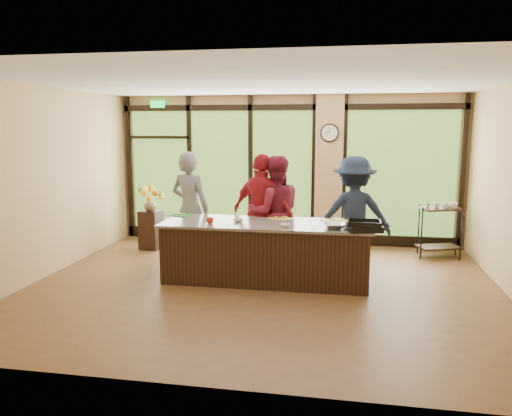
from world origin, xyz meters
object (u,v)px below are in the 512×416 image
at_px(island_base, 266,253).
at_px(bar_cart, 440,225).
at_px(cook_left, 190,208).
at_px(flower_stand, 151,230).
at_px(roasting_pan, 364,228).
at_px(cook_right, 354,215).

bearing_deg(island_base, bar_cart, 33.81).
height_order(cook_left, flower_stand, cook_left).
xyz_separation_m(island_base, flower_stand, (-2.54, 1.62, -0.06)).
distance_m(flower_stand, bar_cart, 5.45).
relative_size(island_base, roasting_pan, 6.70).
xyz_separation_m(island_base, bar_cart, (2.90, 1.94, 0.17)).
height_order(island_base, cook_left, cook_left).
relative_size(cook_right, flower_stand, 2.52).
bearing_deg(island_base, cook_right, 29.97).
xyz_separation_m(cook_right, bar_cart, (1.57, 1.18, -0.34)).
distance_m(cook_left, roasting_pan, 3.12).
height_order(island_base, flower_stand, island_base).
bearing_deg(bar_cart, flower_stand, 165.03).
relative_size(island_base, flower_stand, 4.11).
bearing_deg(island_base, flower_stand, 147.37).
height_order(island_base, roasting_pan, roasting_pan).
relative_size(roasting_pan, flower_stand, 0.61).
bearing_deg(bar_cart, island_base, -164.51).
distance_m(cook_left, flower_stand, 1.52).
height_order(cook_right, bar_cart, cook_right).
distance_m(cook_right, bar_cart, 1.99).
relative_size(cook_right, roasting_pan, 4.11).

